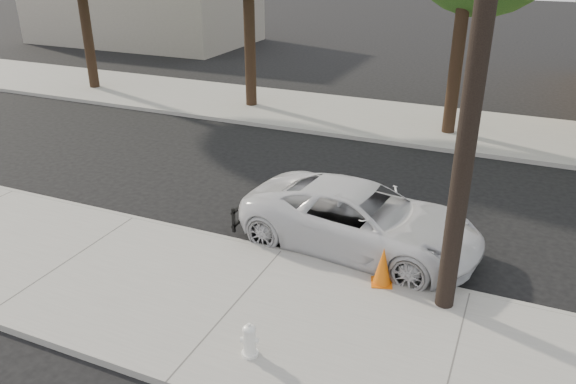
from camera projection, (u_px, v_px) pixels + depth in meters
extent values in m
plane|color=black|center=(316.00, 216.00, 14.15)|extent=(120.00, 120.00, 0.00)
cube|color=gray|center=(234.00, 308.00, 10.53)|extent=(90.00, 4.40, 0.15)
cube|color=gray|center=(397.00, 121.00, 21.21)|extent=(90.00, 5.00, 0.15)
cube|color=#9E9B93|center=(282.00, 253.00, 12.37)|extent=(90.00, 0.12, 0.16)
cube|color=gray|center=(143.00, 3.00, 37.10)|extent=(14.00, 8.00, 5.00)
cylinder|color=black|center=(477.00, 63.00, 8.66)|extent=(0.34, 0.34, 9.00)
cylinder|color=black|center=(88.00, 37.00, 24.94)|extent=(0.44, 0.44, 4.50)
cylinder|color=black|center=(250.00, 52.00, 22.24)|extent=(0.44, 0.44, 4.25)
cylinder|color=black|center=(456.00, 64.00, 18.89)|extent=(0.44, 0.44, 4.75)
imported|color=silver|center=(361.00, 219.00, 12.41)|extent=(5.54, 3.01, 1.48)
cylinder|color=white|center=(250.00, 353.00, 9.23)|extent=(0.28, 0.28, 0.05)
cylinder|color=white|center=(250.00, 343.00, 9.14)|extent=(0.21, 0.21, 0.48)
ellipsoid|color=white|center=(249.00, 330.00, 9.03)|extent=(0.23, 0.23, 0.16)
cylinder|color=white|center=(250.00, 340.00, 9.12)|extent=(0.31, 0.18, 0.10)
cylinder|color=white|center=(250.00, 340.00, 9.12)|extent=(0.16, 0.19, 0.12)
cube|color=orange|center=(381.00, 283.00, 11.14)|extent=(0.51, 0.51, 0.02)
cone|color=orange|center=(383.00, 266.00, 10.98)|extent=(0.46, 0.46, 0.80)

